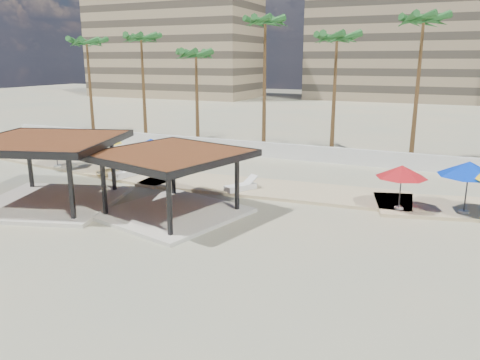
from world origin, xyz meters
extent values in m
plane|color=tan|center=(0.00, 0.00, 0.00)|extent=(200.00, 200.00, 0.00)
cube|color=#C6B284|center=(-12.00, 7.50, 0.06)|extent=(16.40, 6.19, 0.24)
cube|color=#C6B284|center=(2.00, 7.00, 0.06)|extent=(16.24, 5.11, 0.24)
cube|color=silver|center=(0.00, 16.00, 0.60)|extent=(56.00, 0.30, 1.20)
cube|color=#937F60|center=(-42.00, 68.00, 15.00)|extent=(34.00, 16.00, 30.00)
cube|color=#847259|center=(4.00, 78.00, 14.00)|extent=(38.00, 16.00, 28.00)
cube|color=beige|center=(-0.84, 0.79, 0.09)|extent=(7.39, 7.39, 0.18)
cube|color=black|center=(-3.64, -0.86, 1.56)|extent=(0.20, 0.20, 2.76)
cube|color=black|center=(-2.49, 3.59, 1.56)|extent=(0.20, 0.20, 2.76)
cube|color=black|center=(0.81, -2.01, 1.56)|extent=(0.20, 0.20, 2.76)
cube|color=black|center=(1.95, 2.44, 1.56)|extent=(0.20, 0.20, 2.76)
cube|color=brown|center=(-0.84, 0.79, 3.07)|extent=(7.61, 7.61, 0.26)
cube|color=black|center=(-1.63, -2.24, 3.07)|extent=(6.17, 1.69, 0.31)
cube|color=black|center=(-0.06, 3.81, 3.07)|extent=(6.17, 1.69, 0.31)
cube|color=black|center=(-3.87, 1.57, 3.07)|extent=(1.69, 6.17, 0.31)
cube|color=black|center=(2.18, 0.01, 3.07)|extent=(1.69, 6.17, 0.31)
cube|color=beige|center=(-7.73, -0.37, 0.10)|extent=(8.41, 8.41, 0.20)
cube|color=black|center=(-10.91, 1.32, 1.73)|extent=(0.23, 0.23, 3.06)
cube|color=black|center=(-4.54, -2.07, 1.73)|extent=(0.23, 0.23, 3.06)
cube|color=black|center=(-6.03, 2.81, 1.73)|extent=(0.23, 0.23, 3.06)
cube|color=brown|center=(-7.73, -0.37, 3.41)|extent=(8.66, 8.66, 0.29)
cube|color=black|center=(-6.72, -3.69, 3.41)|extent=(6.77, 2.17, 0.35)
cube|color=black|center=(-8.74, 2.95, 3.41)|extent=(6.77, 2.17, 0.35)
cube|color=black|center=(-4.41, 0.64, 3.41)|extent=(2.17, 6.77, 0.35)
cylinder|color=beige|center=(-13.64, 6.08, 0.24)|extent=(0.48, 0.48, 0.11)
cylinder|color=#262628|center=(-13.64, 6.08, 1.32)|extent=(0.07, 0.07, 2.28)
cone|color=#032EC3|center=(-13.64, 6.08, 2.30)|extent=(2.76, 2.76, 0.67)
cylinder|color=beige|center=(-9.55, 5.80, 0.24)|extent=(0.53, 0.53, 0.13)
cylinder|color=#262628|center=(-9.55, 5.80, 1.46)|extent=(0.07, 0.07, 2.56)
cone|color=yellow|center=(-9.55, 5.80, 2.56)|extent=(4.10, 4.10, 0.75)
cylinder|color=beige|center=(9.44, 5.80, 0.23)|extent=(0.44, 0.44, 0.11)
cylinder|color=#262628|center=(9.44, 5.80, 1.24)|extent=(0.06, 0.06, 2.11)
cone|color=#AC1419|center=(9.44, 5.80, 2.14)|extent=(2.57, 2.57, 0.62)
cylinder|color=beige|center=(12.44, 6.45, 0.24)|extent=(0.50, 0.50, 0.12)
cylinder|color=#262628|center=(12.44, 6.45, 1.39)|extent=(0.07, 0.07, 2.42)
cone|color=#032EC3|center=(12.44, 6.45, 2.43)|extent=(3.42, 3.42, 0.71)
cylinder|color=beige|center=(-6.60, 7.46, 0.23)|extent=(0.44, 0.44, 0.11)
cylinder|color=#262628|center=(-6.60, 7.46, 1.24)|extent=(0.06, 0.06, 2.11)
cone|color=#032EC3|center=(-6.60, 7.46, 2.14)|extent=(2.70, 2.70, 0.62)
cube|color=white|center=(-7.50, 5.80, 0.34)|extent=(1.19, 2.36, 0.32)
cube|color=white|center=(-7.50, 5.80, 0.53)|extent=(1.19, 2.36, 0.07)
cube|color=white|center=(-7.34, 6.66, 0.80)|extent=(0.87, 0.90, 0.57)
cube|color=white|center=(0.64, 5.80, 0.31)|extent=(1.55, 1.99, 0.27)
cube|color=white|center=(0.64, 5.80, 0.48)|extent=(1.55, 1.99, 0.06)
cube|color=white|center=(1.02, 6.44, 0.71)|extent=(0.88, 0.89, 0.49)
cone|color=brown|center=(-21.00, 18.30, 4.66)|extent=(0.36, 0.36, 9.33)
ellipsoid|color=#1F5823|center=(-21.00, 18.30, 9.08)|extent=(3.00, 3.00, 1.80)
cone|color=brown|center=(-15.00, 18.70, 4.80)|extent=(0.36, 0.36, 9.61)
ellipsoid|color=#1F5823|center=(-15.00, 18.70, 9.36)|extent=(3.00, 3.00, 1.80)
cone|color=brown|center=(-9.00, 18.10, 4.07)|extent=(0.36, 0.36, 8.14)
ellipsoid|color=#1F5823|center=(-9.00, 18.10, 7.89)|extent=(3.00, 3.00, 1.80)
cone|color=brown|center=(-3.00, 18.90, 5.35)|extent=(0.36, 0.36, 10.71)
ellipsoid|color=#1F5823|center=(-3.00, 18.90, 10.46)|extent=(3.00, 3.00, 1.80)
cone|color=brown|center=(3.00, 18.40, 4.66)|extent=(0.36, 0.36, 9.32)
ellipsoid|color=#1F5823|center=(3.00, 18.40, 9.07)|extent=(3.00, 3.00, 1.80)
cone|color=brown|center=(9.00, 18.60, 5.22)|extent=(0.36, 0.36, 10.43)
ellipsoid|color=#1F5823|center=(9.00, 18.60, 10.18)|extent=(3.00, 3.00, 1.80)
camera|label=1|loc=(11.28, -18.11, 7.53)|focal=35.00mm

